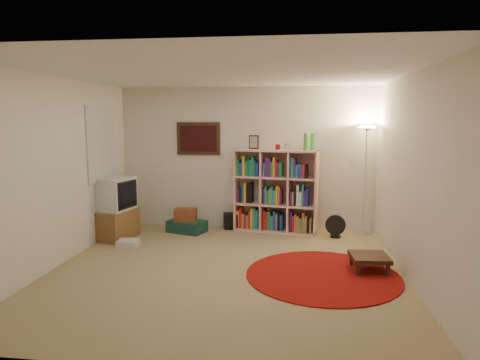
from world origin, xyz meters
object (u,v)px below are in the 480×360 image
at_px(floor_lamp, 366,143).
at_px(bookshelf, 275,192).
at_px(floor_fan, 335,226).
at_px(side_table, 369,258).
at_px(tv_stand, 116,209).
at_px(suitcase, 187,226).

bearing_deg(floor_lamp, bookshelf, 179.59).
height_order(floor_fan, side_table, floor_fan).
bearing_deg(tv_stand, bookshelf, 29.99).
distance_m(bookshelf, floor_fan, 1.17).
relative_size(tv_stand, suitcase, 1.41).
relative_size(floor_lamp, suitcase, 2.62).
xyz_separation_m(floor_lamp, side_table, (-0.21, -1.85, -1.37)).
bearing_deg(suitcase, side_table, -11.20).
bearing_deg(suitcase, tv_stand, -134.82).
bearing_deg(tv_stand, floor_lamp, 23.69).
bearing_deg(floor_fan, bookshelf, 176.56).
relative_size(tv_stand, side_table, 2.00).
distance_m(tv_stand, suitcase, 1.24).
relative_size(floor_lamp, floor_fan, 4.97).
distance_m(floor_lamp, suitcase, 3.35).
relative_size(bookshelf, side_table, 3.40).
height_order(bookshelf, floor_lamp, floor_lamp).
bearing_deg(bookshelf, floor_fan, -6.27).
xyz_separation_m(floor_lamp, floor_fan, (-0.49, -0.29, -1.36)).
xyz_separation_m(bookshelf, side_table, (1.30, -1.87, -0.51)).
bearing_deg(bookshelf, floor_lamp, 9.69).
bearing_deg(bookshelf, side_table, -45.05).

